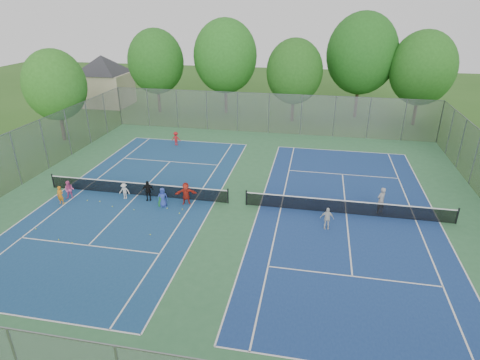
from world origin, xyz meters
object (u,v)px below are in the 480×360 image
at_px(net_right, 347,208).
at_px(instructor, 381,200).
at_px(net_left, 137,189).
at_px(ball_crate, 161,198).
at_px(ball_hopper, 161,202).

relative_size(net_right, instructor, 7.41).
distance_m(net_left, instructor, 16.06).
bearing_deg(net_right, instructor, 15.76).
bearing_deg(net_right, net_left, 180.00).
xyz_separation_m(ball_crate, ball_hopper, (0.31, -0.80, 0.15)).
distance_m(net_left, ball_crate, 1.91).
bearing_deg(net_right, ball_crate, -178.18).
xyz_separation_m(net_right, ball_hopper, (-11.84, -1.19, -0.15)).
bearing_deg(ball_crate, ball_hopper, -68.61).
height_order(net_left, instructor, instructor).
distance_m(net_left, net_right, 14.00).
bearing_deg(ball_crate, net_right, 1.82).
bearing_deg(instructor, ball_hopper, -32.27).
xyz_separation_m(net_left, ball_crate, (1.85, -0.39, -0.31)).
bearing_deg(ball_hopper, ball_crate, 111.39).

